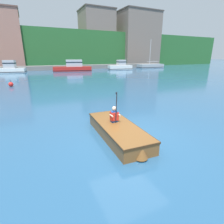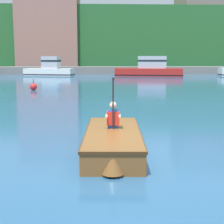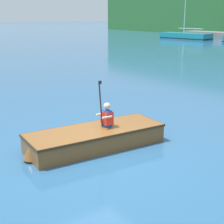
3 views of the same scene
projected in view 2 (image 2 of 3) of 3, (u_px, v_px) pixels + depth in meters
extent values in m
plane|color=#28567F|center=(128.00, 154.00, 7.56)|extent=(300.00, 300.00, 0.00)
cube|color=#28602D|center=(100.00, 42.00, 56.90)|extent=(120.00, 20.00, 9.16)
cube|color=#9E6B5B|center=(51.00, 29.00, 51.27)|extent=(8.47, 11.06, 12.43)
cube|color=#75665B|center=(207.00, 22.00, 51.44)|extent=(8.36, 7.92, 14.58)
cube|color=slate|center=(101.00, 70.00, 42.37)|extent=(60.21, 2.40, 0.90)
cube|color=white|center=(49.00, 72.00, 38.65)|extent=(5.73, 2.90, 0.80)
cube|color=black|center=(49.00, 74.00, 38.69)|extent=(5.78, 2.95, 0.10)
cube|color=#B2B2B7|center=(51.00, 62.00, 38.43)|extent=(2.10, 1.77, 1.35)
cube|color=#19232D|center=(51.00, 61.00, 38.40)|extent=(2.12, 1.79, 0.20)
cube|color=red|center=(149.00, 72.00, 37.63)|extent=(7.56, 3.44, 0.86)
cube|color=black|center=(149.00, 75.00, 37.67)|extent=(7.61, 3.49, 0.10)
cube|color=#B2B2B7|center=(152.00, 62.00, 37.40)|extent=(3.31, 2.21, 1.32)
cube|color=#19232D|center=(152.00, 61.00, 37.37)|extent=(3.33, 2.24, 0.20)
cube|color=brown|center=(113.00, 141.00, 7.72)|extent=(1.36, 3.44, 0.47)
cube|color=#432A13|center=(113.00, 132.00, 7.69)|extent=(1.40, 3.49, 0.06)
cube|color=#432A13|center=(113.00, 133.00, 7.69)|extent=(1.12, 2.96, 0.02)
cone|color=brown|center=(113.00, 162.00, 6.11)|extent=(0.44, 0.44, 0.42)
cube|color=brown|center=(113.00, 131.00, 7.94)|extent=(1.13, 0.22, 0.03)
cube|color=#1E4CA5|center=(113.00, 119.00, 7.98)|extent=(0.25, 0.17, 0.43)
cube|color=red|center=(113.00, 118.00, 7.98)|extent=(0.30, 0.22, 0.32)
sphere|color=beige|center=(113.00, 105.00, 7.93)|extent=(0.17, 0.17, 0.17)
cylinder|color=beige|center=(107.00, 116.00, 7.88)|extent=(0.07, 0.26, 0.06)
cylinder|color=beige|center=(120.00, 116.00, 7.88)|extent=(0.07, 0.26, 0.06)
cylinder|color=#232328|center=(113.00, 103.00, 7.74)|extent=(0.04, 0.12, 1.17)
cylinder|color=black|center=(113.00, 79.00, 7.66)|extent=(0.05, 0.05, 0.08)
sphere|color=red|center=(33.00, 87.00, 21.78)|extent=(0.44, 0.44, 0.44)
cylinder|color=black|center=(33.00, 81.00, 21.72)|extent=(0.04, 0.04, 0.28)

